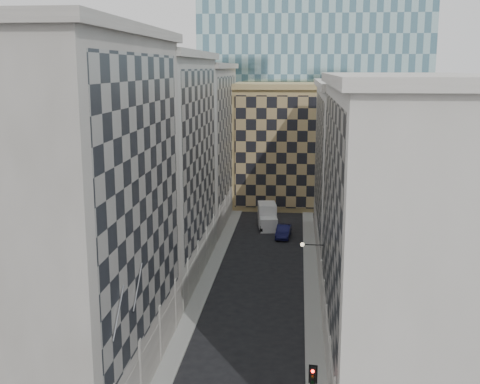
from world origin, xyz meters
The scene contains 13 objects.
sidewalk_west centered at (-5.25, 30.00, 0.07)m, with size 1.50×100.00×0.15m, color gray.
sidewalk_east centered at (5.25, 30.00, 0.07)m, with size 1.50×100.00×0.15m, color gray.
bldg_left_a centered at (-10.88, 11.00, 11.82)m, with size 10.80×22.80×23.70m.
bldg_left_b centered at (-10.88, 33.00, 11.32)m, with size 10.80×22.80×22.70m.
bldg_left_c centered at (-10.88, 55.00, 10.83)m, with size 10.80×22.80×21.70m.
bldg_right_a centered at (10.88, 15.00, 10.32)m, with size 10.80×26.80×20.70m.
bldg_right_b centered at (10.89, 42.00, 9.85)m, with size 10.80×28.80×19.70m.
tan_block centered at (2.00, 67.90, 9.44)m, with size 16.80×14.80×18.80m.
church_tower centered at (0.00, 82.00, 26.95)m, with size 7.20×7.20×51.50m.
flagpoles_left centered at (-5.90, 6.00, 8.00)m, with size 0.10×6.33×2.33m.
bracket_lamp centered at (4.38, 24.00, 6.20)m, with size 1.98×0.36×0.36m.
box_truck centered at (-0.28, 52.44, 1.37)m, with size 3.05×5.99×3.15m.
dark_car centered at (2.02, 47.72, 0.79)m, with size 1.67×4.79×1.58m, color #10113C.
Camera 1 is at (3.72, -25.95, 21.11)m, focal length 45.00 mm.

